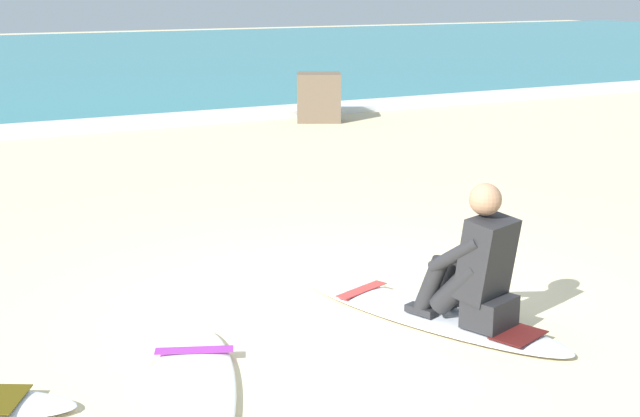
# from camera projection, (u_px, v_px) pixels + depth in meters

# --- Properties ---
(ground_plane) EXTENTS (80.00, 80.00, 0.00)m
(ground_plane) POSITION_uv_depth(u_px,v_px,m) (344.00, 309.00, 6.38)
(ground_plane) COLOR beige
(breaking_foam) EXTENTS (80.00, 0.90, 0.11)m
(breaking_foam) POSITION_uv_depth(u_px,v_px,m) (57.00, 128.00, 14.13)
(breaking_foam) COLOR white
(breaking_foam) RESTS_ON ground
(surfboard_main) EXTENTS (1.21, 2.22, 0.08)m
(surfboard_main) POSITION_uv_depth(u_px,v_px,m) (429.00, 314.00, 6.18)
(surfboard_main) COLOR silver
(surfboard_main) RESTS_ON ground
(surfer_seated) EXTENTS (0.54, 0.77, 0.95)m
(surfer_seated) POSITION_uv_depth(u_px,v_px,m) (476.00, 270.00, 5.86)
(surfer_seated) COLOR #232326
(surfer_seated) RESTS_ON surfboard_main
(surfboard_spare_near) EXTENTS (1.31, 2.13, 0.08)m
(surfboard_spare_near) POSITION_uv_depth(u_px,v_px,m) (189.00, 399.00, 4.92)
(surfboard_spare_near) COLOR white
(surfboard_spare_near) RESTS_ON ground
(shoreline_rock) EXTENTS (0.93, 0.89, 0.81)m
(shoreline_rock) POSITION_uv_depth(u_px,v_px,m) (319.00, 97.00, 15.09)
(shoreline_rock) COLOR brown
(shoreline_rock) RESTS_ON ground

